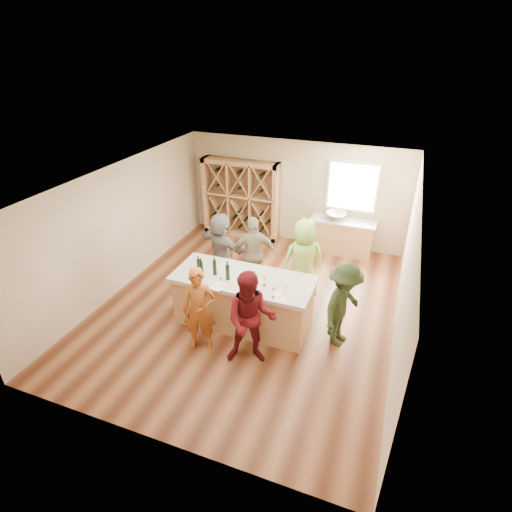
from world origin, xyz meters
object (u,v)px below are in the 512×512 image
(sink, at_px, (336,216))
(person_far_mid, at_px, (254,254))
(wine_bottle_e, at_px, (228,272))
(tasting_counter_base, at_px, (243,302))
(person_near_right, at_px, (251,319))
(person_near_left, at_px, (199,310))
(wine_bottle_a, at_px, (199,266))
(wine_bottle_c, at_px, (215,268))
(person_far_right, at_px, (303,260))
(wine_rack, at_px, (241,199))
(person_far_left, at_px, (221,247))
(wine_bottle_b, at_px, (201,269))
(person_server, at_px, (343,305))

(sink, bearing_deg, person_far_mid, -118.81)
(sink, relative_size, wine_bottle_e, 1.73)
(tasting_counter_base, relative_size, person_near_right, 1.44)
(wine_bottle_e, bearing_deg, person_near_left, -107.67)
(wine_bottle_a, bearing_deg, person_near_right, -30.41)
(wine_bottle_c, bearing_deg, person_far_right, 45.46)
(wine_rack, xyz_separation_m, person_near_left, (1.15, -4.74, -0.27))
(sink, bearing_deg, tasting_counter_base, -106.10)
(wine_rack, bearing_deg, wine_bottle_e, -70.94)
(sink, xyz_separation_m, person_far_left, (-2.21, -2.34, -0.18))
(wine_bottle_b, bearing_deg, person_far_left, 102.58)
(wine_bottle_c, xyz_separation_m, person_near_left, (0.07, -0.82, -0.40))
(sink, xyz_separation_m, wine_bottle_a, (-1.96, -3.87, 0.20))
(sink, height_order, tasting_counter_base, sink)
(person_far_right, bearing_deg, wine_rack, -74.45)
(sink, height_order, wine_bottle_c, wine_bottle_c)
(sink, xyz_separation_m, tasting_counter_base, (-1.08, -3.76, -0.51))
(tasting_counter_base, bearing_deg, person_server, 2.93)
(person_near_left, bearing_deg, wine_bottle_e, 53.82)
(wine_bottle_e, height_order, person_far_left, person_far_left)
(wine_bottle_e, bearing_deg, person_far_right, 54.09)
(person_far_mid, bearing_deg, wine_rack, -86.14)
(person_near_left, bearing_deg, person_far_left, 87.14)
(tasting_counter_base, bearing_deg, person_far_left, 128.49)
(person_server, bearing_deg, wine_bottle_c, 112.06)
(wine_bottle_b, relative_size, wine_bottle_c, 0.99)
(wine_rack, xyz_separation_m, wine_bottle_e, (1.38, -4.00, 0.14))
(person_far_mid, bearing_deg, person_far_left, -31.96)
(wine_bottle_b, bearing_deg, wine_bottle_c, 31.71)
(wine_bottle_c, bearing_deg, person_near_left, -85.06)
(wine_bottle_a, height_order, wine_bottle_b, wine_bottle_b)
(person_near_left, bearing_deg, person_server, 4.53)
(wine_rack, bearing_deg, sink, -1.49)
(person_server, relative_size, person_far_mid, 0.96)
(wine_bottle_b, distance_m, person_far_right, 2.25)
(tasting_counter_base, relative_size, wine_bottle_b, 8.67)
(sink, height_order, person_server, person_server)
(person_near_right, distance_m, person_far_left, 2.87)
(wine_bottle_e, bearing_deg, person_far_mid, 91.38)
(wine_bottle_c, height_order, person_near_right, person_near_right)
(person_far_mid, bearing_deg, person_far_right, 157.27)
(wine_rack, relative_size, sink, 4.06)
(person_near_right, bearing_deg, person_far_right, 64.65)
(wine_bottle_b, bearing_deg, person_far_right, 43.91)
(wine_rack, height_order, wine_bottle_b, wine_rack)
(wine_bottle_a, distance_m, person_far_left, 1.59)
(wine_bottle_a, bearing_deg, person_far_left, 99.24)
(wine_bottle_c, bearing_deg, tasting_counter_base, 9.57)
(wine_bottle_c, bearing_deg, person_far_left, 111.13)
(sink, distance_m, wine_bottle_e, 4.15)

